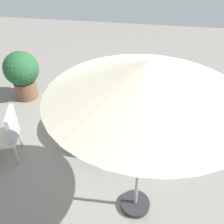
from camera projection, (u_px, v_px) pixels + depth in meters
ground_plane at (112, 126)px, 5.09m from camera, size 16.00×16.00×0.00m
round_bed at (112, 114)px, 4.90m from camera, size 2.01×2.01×0.63m
throw_pillow_0 at (81, 107)px, 4.41m from camera, size 0.43×0.35×0.17m
throw_pillow_1 at (125, 116)px, 4.18m from camera, size 0.53×0.39×0.18m
patio_chair at (7, 132)px, 4.07m from camera, size 0.65×0.66×0.98m
patio_umbrella at (148, 80)px, 2.29m from camera, size 2.12×2.12×2.36m
planter at (22, 73)px, 5.64m from camera, size 0.83×0.83×1.22m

